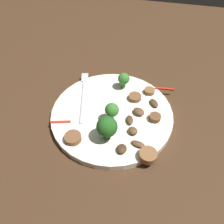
{
  "coord_description": "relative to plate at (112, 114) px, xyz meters",
  "views": [
    {
      "loc": [
        -0.35,
        -0.08,
        0.41
      ],
      "look_at": [
        0.0,
        0.0,
        0.02
      ],
      "focal_mm": 36.24,
      "sensor_mm": 36.0,
      "label": 1
    }
  ],
  "objects": [
    {
      "name": "sausage_slice_2",
      "position": [
        -0.0,
        -0.1,
        0.01
      ],
      "size": [
        0.03,
        0.03,
        0.01
      ],
      "primitive_type": "cylinder",
      "rotation": [
        0.0,
        0.0,
        1.59
      ],
      "color": "brown",
      "rests_on": "plate"
    },
    {
      "name": "mushroom_2",
      "position": [
        -0.05,
        -0.06,
        0.01
      ],
      "size": [
        0.03,
        0.03,
        0.01
      ],
      "primitive_type": "ellipsoid",
      "rotation": [
        0.0,
        0.0,
        0.85
      ],
      "color": "brown",
      "rests_on": "plate"
    },
    {
      "name": "plate",
      "position": [
        0.0,
        0.0,
        0.0
      ],
      "size": [
        0.29,
        0.29,
        0.02
      ],
      "primitive_type": "cylinder",
      "color": "white",
      "rests_on": "ground_plane"
    },
    {
      "name": "broccoli_floret_0",
      "position": [
        -0.07,
        -0.01,
        0.04
      ],
      "size": [
        0.04,
        0.04,
        0.06
      ],
      "color": "#296420",
      "rests_on": "plate"
    },
    {
      "name": "sausage_slice_0",
      "position": [
        -0.1,
        0.06,
        0.01
      ],
      "size": [
        0.05,
        0.05,
        0.01
      ],
      "primitive_type": "cylinder",
      "rotation": [
        0.0,
        0.0,
        0.86
      ],
      "color": "brown",
      "rests_on": "plate"
    },
    {
      "name": "pepper_strip_1",
      "position": [
        -0.06,
        0.11,
        0.01
      ],
      "size": [
        0.02,
        0.05,
        0.0
      ],
      "primitive_type": "cube",
      "rotation": [
        0.0,
        0.0,
        1.84
      ],
      "color": "red",
      "rests_on": "plate"
    },
    {
      "name": "mushroom_3",
      "position": [
        0.01,
        -0.06,
        0.01
      ],
      "size": [
        0.03,
        0.03,
        0.01
      ],
      "primitive_type": "ellipsoid",
      "rotation": [
        0.0,
        0.0,
        4.27
      ],
      "color": "brown",
      "rests_on": "plate"
    },
    {
      "name": "fork",
      "position": [
        0.05,
        0.09,
        0.01
      ],
      "size": [
        0.18,
        0.06,
        0.0
      ],
      "rotation": [
        0.0,
        0.0,
        0.26
      ],
      "color": "silver",
      "rests_on": "plate"
    },
    {
      "name": "mushroom_1",
      "position": [
        0.05,
        -0.09,
        0.01
      ],
      "size": [
        0.03,
        0.03,
        0.01
      ],
      "primitive_type": "ellipsoid",
      "rotation": [
        0.0,
        0.0,
        3.73
      ],
      "color": "#4C331E",
      "rests_on": "plate"
    },
    {
      "name": "sausage_slice_1",
      "position": [
        0.09,
        -0.08,
        0.01
      ],
      "size": [
        0.03,
        0.03,
        0.01
      ],
      "primitive_type": "cylinder",
      "rotation": [
        0.0,
        0.0,
        1.7
      ],
      "color": "brown",
      "rests_on": "plate"
    },
    {
      "name": "broccoli_floret_1",
      "position": [
        0.09,
        -0.01,
        0.04
      ],
      "size": [
        0.03,
        0.03,
        0.04
      ],
      "color": "#408630",
      "rests_on": "plate"
    },
    {
      "name": "mushroom_5",
      "position": [
        -0.08,
        -0.07,
        0.01
      ],
      "size": [
        0.02,
        0.03,
        0.01
      ],
      "primitive_type": "ellipsoid",
      "rotation": [
        0.0,
        0.0,
        4.46
      ],
      "color": "brown",
      "rests_on": "plate"
    },
    {
      "name": "sausage_slice_3",
      "position": [
        -0.1,
        -0.1,
        0.02
      ],
      "size": [
        0.05,
        0.05,
        0.02
      ],
      "primitive_type": "cylinder",
      "rotation": [
        0.0,
        0.0,
        1.02
      ],
      "color": "brown",
      "rests_on": "plate"
    },
    {
      "name": "sausage_slice_4",
      "position": [
        0.06,
        -0.04,
        0.01
      ],
      "size": [
        0.04,
        0.04,
        0.01
      ],
      "primitive_type": "cylinder",
      "rotation": [
        0.0,
        0.0,
        2.66
      ],
      "color": "brown",
      "rests_on": "plate"
    },
    {
      "name": "mushroom_0",
      "position": [
        -0.1,
        -0.04,
        0.01
      ],
      "size": [
        0.03,
        0.02,
        0.01
      ],
      "primitive_type": "ellipsoid",
      "rotation": [
        0.0,
        0.0,
        6.21
      ],
      "color": "#422B19",
      "rests_on": "plate"
    },
    {
      "name": "mushroom_4",
      "position": [
        -0.02,
        -0.05,
        0.01
      ],
      "size": [
        0.03,
        0.02,
        0.01
      ],
      "primitive_type": "ellipsoid",
      "rotation": [
        0.0,
        0.0,
        3.41
      ],
      "color": "#4C331E",
      "rests_on": "plate"
    },
    {
      "name": "pepper_strip_2",
      "position": [
        0.11,
        -0.11,
        0.01
      ],
      "size": [
        0.01,
        0.05,
        0.0
      ],
      "primitive_type": "cube",
      "rotation": [
        0.0,
        0.0,
        1.66
      ],
      "color": "red",
      "rests_on": "plate"
    },
    {
      "name": "ground_plane",
      "position": [
        0.0,
        0.0,
        -0.01
      ],
      "size": [
        1.4,
        1.4,
        0.0
      ],
      "primitive_type": "plane",
      "color": "#422B19"
    },
    {
      "name": "broccoli_floret_2",
      "position": [
        -0.02,
        -0.01,
        0.04
      ],
      "size": [
        0.03,
        0.03,
        0.05
      ],
      "color": "#408630",
      "rests_on": "plate"
    }
  ]
}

